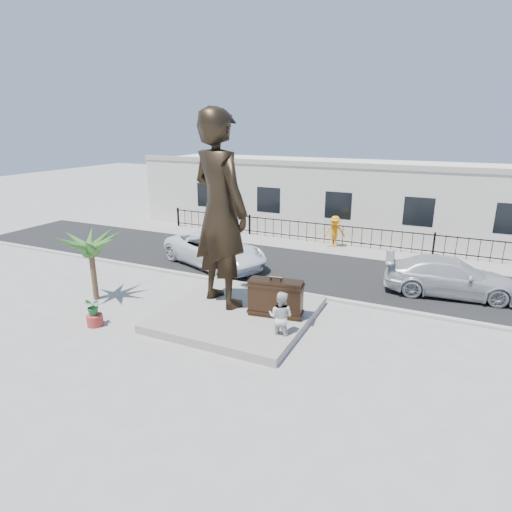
{
  "coord_description": "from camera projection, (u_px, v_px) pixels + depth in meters",
  "views": [
    {
      "loc": [
        6.19,
        -11.25,
        6.84
      ],
      "look_at": [
        0.0,
        2.0,
        2.3
      ],
      "focal_mm": 30.0,
      "sensor_mm": 36.0,
      "label": 1
    }
  ],
  "objects": [
    {
      "name": "ground",
      "position": [
        231.0,
        338.0,
        14.27
      ],
      "size": [
        100.0,
        100.0,
        0.0
      ],
      "primitive_type": "plane",
      "color": "#9E9991",
      "rests_on": "ground"
    },
    {
      "name": "street",
      "position": [
        307.0,
        268.0,
        21.19
      ],
      "size": [
        40.0,
        7.0,
        0.01
      ],
      "primitive_type": "cube",
      "color": "black",
      "rests_on": "ground"
    },
    {
      "name": "curb",
      "position": [
        281.0,
        291.0,
        18.14
      ],
      "size": [
        40.0,
        0.25,
        0.12
      ],
      "primitive_type": "cube",
      "color": "#A5A399",
      "rests_on": "ground"
    },
    {
      "name": "far_sidewalk",
      "position": [
        329.0,
        247.0,
        24.65
      ],
      "size": [
        40.0,
        2.5,
        0.02
      ],
      "primitive_type": "cube",
      "color": "#9E9991",
      "rests_on": "ground"
    },
    {
      "name": "plinth",
      "position": [
        238.0,
        314.0,
        15.72
      ],
      "size": [
        5.2,
        5.2,
        0.3
      ],
      "primitive_type": "cube",
      "color": "gray",
      "rests_on": "ground"
    },
    {
      "name": "fence",
      "position": [
        333.0,
        234.0,
        25.16
      ],
      "size": [
        22.0,
        0.1,
        1.2
      ],
      "primitive_type": "cube",
      "color": "black",
      "rests_on": "ground"
    },
    {
      "name": "building",
      "position": [
        352.0,
        197.0,
        28.32
      ],
      "size": [
        28.0,
        7.0,
        4.4
      ],
      "primitive_type": "cube",
      "color": "silver",
      "rests_on": "ground"
    },
    {
      "name": "statue",
      "position": [
        220.0,
        210.0,
        15.37
      ],
      "size": [
        3.05,
        2.57,
        7.11
      ],
      "primitive_type": "imported",
      "rotation": [
        0.0,
        0.0,
        2.74
      ],
      "color": "black",
      "rests_on": "plinth"
    },
    {
      "name": "suitcase",
      "position": [
        276.0,
        298.0,
        15.06
      ],
      "size": [
        1.95,
        0.87,
        1.32
      ],
      "primitive_type": "cube",
      "rotation": [
        0.0,
        0.0,
        0.15
      ],
      "color": "black",
      "rests_on": "plinth"
    },
    {
      "name": "tourist",
      "position": [
        281.0,
        317.0,
        13.81
      ],
      "size": [
        0.86,
        0.67,
        1.73
      ],
      "primitive_type": "imported",
      "rotation": [
        0.0,
        0.0,
        3.16
      ],
      "color": "beige",
      "rests_on": "ground"
    },
    {
      "name": "car_white",
      "position": [
        215.0,
        249.0,
        21.36
      ],
      "size": [
        6.41,
        4.61,
        1.62
      ],
      "primitive_type": "imported",
      "rotation": [
        0.0,
        0.0,
        1.2
      ],
      "color": "white",
      "rests_on": "street"
    },
    {
      "name": "car_silver",
      "position": [
        450.0,
        277.0,
        17.68
      ],
      "size": [
        5.49,
        2.79,
        1.53
      ],
      "primitive_type": "imported",
      "rotation": [
        0.0,
        0.0,
        1.7
      ],
      "color": "#B4B7B9",
      "rests_on": "street"
    },
    {
      "name": "worker",
      "position": [
        335.0,
        232.0,
        24.45
      ],
      "size": [
        1.35,
        1.14,
        1.82
      ],
      "primitive_type": "imported",
      "rotation": [
        0.0,
        0.0,
        0.48
      ],
      "color": "orange",
      "rests_on": "far_sidewalk"
    },
    {
      "name": "palm_tree",
      "position": [
        97.0,
        299.0,
        17.42
      ],
      "size": [
        1.8,
        1.8,
        3.2
      ],
      "primitive_type": null,
      "color": "#2C5E22",
      "rests_on": "ground"
    },
    {
      "name": "planter",
      "position": [
        95.0,
        320.0,
        15.09
      ],
      "size": [
        0.56,
        0.56,
        0.4
      ],
      "primitive_type": "cylinder",
      "color": "#A0312A",
      "rests_on": "ground"
    },
    {
      "name": "shrub",
      "position": [
        93.0,
        307.0,
        14.93
      ],
      "size": [
        0.71,
        0.66,
        0.64
      ],
      "primitive_type": "imported",
      "rotation": [
        0.0,
        0.0,
        -0.31
      ],
      "color": "#1F5F28",
      "rests_on": "planter"
    }
  ]
}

